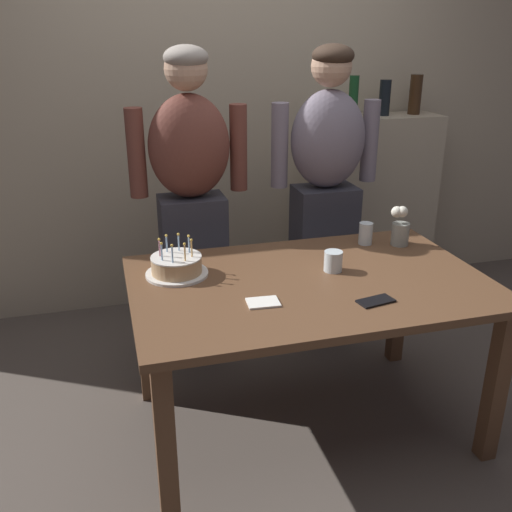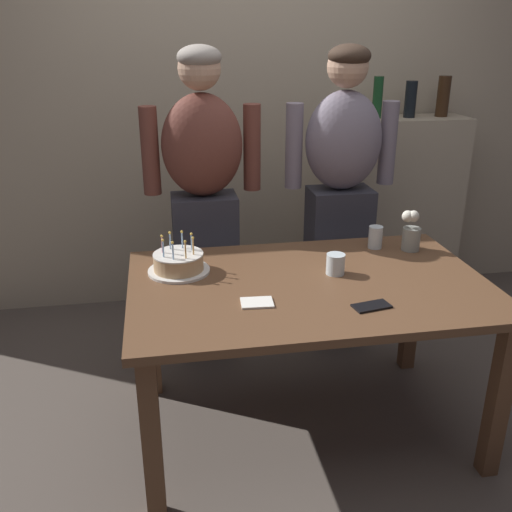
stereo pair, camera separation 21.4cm
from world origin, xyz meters
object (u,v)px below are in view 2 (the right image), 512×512
(cell_phone, at_px, (372,306))
(person_woman_cardigan, at_px, (340,197))
(person_man_bearded, at_px, (204,204))
(birthday_cake, at_px, (179,263))
(water_glass_far, at_px, (375,237))
(water_glass_near, at_px, (336,264))
(napkin_stack, at_px, (257,303))
(flower_vase, at_px, (411,232))

(cell_phone, distance_m, person_woman_cardigan, 1.06)
(person_man_bearded, bearing_deg, birthday_cake, 73.88)
(water_glass_far, height_order, cell_phone, water_glass_far)
(water_glass_near, relative_size, napkin_stack, 0.73)
(person_man_bearded, height_order, person_woman_cardigan, same)
(cell_phone, xyz_separation_m, person_woman_cardigan, (0.20, 1.04, 0.13))
(water_glass_far, bearing_deg, flower_vase, -19.61)
(birthday_cake, relative_size, person_woman_cardigan, 0.16)
(water_glass_far, height_order, person_woman_cardigan, person_woman_cardigan)
(napkin_stack, bearing_deg, flower_vase, 28.42)
(flower_vase, bearing_deg, napkin_stack, -151.58)
(birthday_cake, relative_size, napkin_stack, 2.17)
(person_man_bearded, bearing_deg, water_glass_far, 151.06)
(birthday_cake, relative_size, water_glass_near, 2.99)
(water_glass_near, relative_size, person_woman_cardigan, 0.05)
(cell_phone, relative_size, person_woman_cardigan, 0.09)
(water_glass_far, distance_m, flower_vase, 0.17)
(water_glass_near, xyz_separation_m, water_glass_far, (0.28, 0.27, 0.01))
(birthday_cake, relative_size, flower_vase, 1.37)
(birthday_cake, height_order, person_man_bearded, person_man_bearded)
(napkin_stack, bearing_deg, cell_phone, -13.79)
(water_glass_far, xyz_separation_m, cell_phone, (-0.24, -0.60, -0.05))
(water_glass_far, relative_size, napkin_stack, 0.87)
(birthday_cake, distance_m, napkin_stack, 0.46)
(water_glass_near, height_order, water_glass_far, water_glass_far)
(cell_phone, relative_size, napkin_stack, 1.16)
(water_glass_near, relative_size, flower_vase, 0.46)
(napkin_stack, distance_m, person_man_bearded, 0.95)
(person_woman_cardigan, bearing_deg, birthday_cake, 32.08)
(person_man_bearded, bearing_deg, cell_phone, 117.61)
(birthday_cake, bearing_deg, person_woman_cardigan, 32.08)
(cell_phone, xyz_separation_m, napkin_stack, (-0.43, 0.10, 0.00))
(napkin_stack, distance_m, flower_vase, 0.94)
(napkin_stack, height_order, person_woman_cardigan, person_woman_cardigan)
(napkin_stack, xyz_separation_m, person_man_bearded, (-0.12, 0.93, 0.13))
(birthday_cake, bearing_deg, napkin_stack, -52.22)
(water_glass_far, height_order, napkin_stack, water_glass_far)
(water_glass_far, bearing_deg, water_glass_near, -136.27)
(water_glass_near, height_order, flower_vase, flower_vase)
(birthday_cake, xyz_separation_m, cell_phone, (0.71, -0.47, -0.04))
(birthday_cake, height_order, flower_vase, flower_vase)
(person_man_bearded, bearing_deg, flower_vase, 152.49)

